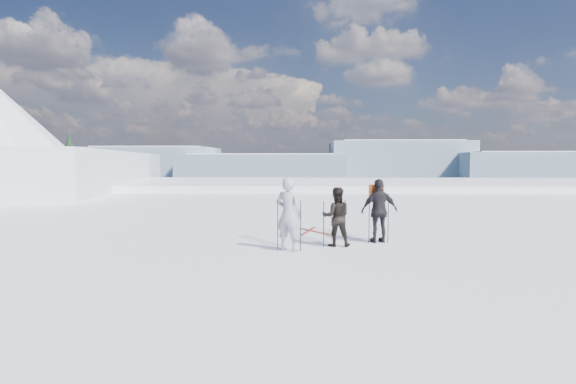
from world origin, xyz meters
The scene contains 9 objects.
lake_basin centered at (0.00, 30.00, -6.50)m, with size 820.00×820.00×71.62m.
far_mountain_range centered at (29.60, 454.78, -7.19)m, with size 770.00×110.00×53.00m.
near_ridge centered at (-26.56, 29.34, -3.48)m, with size 31.37×35.68×25.62m.
skier_grey centered at (-1.86, 2.25, 0.93)m, with size 0.68×0.44×1.86m, color #9497A2.
skier_dark centered at (-0.61, 2.86, 0.78)m, with size 0.76×0.59×1.56m, color black.
skier_pack centered at (0.62, 3.44, 0.88)m, with size 1.03×0.43×1.76m, color black.
backpack centered at (0.57, 3.68, 2.01)m, with size 0.38×0.21×0.49m, color orange.
ski_poles centered at (-0.64, 2.76, 0.63)m, with size 3.00×1.27×1.37m.
skis_loose centered at (-1.24, 5.30, 0.01)m, with size 1.06×1.67×0.03m.
Camera 1 is at (-1.53, -8.93, 2.26)m, focal length 28.00 mm.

